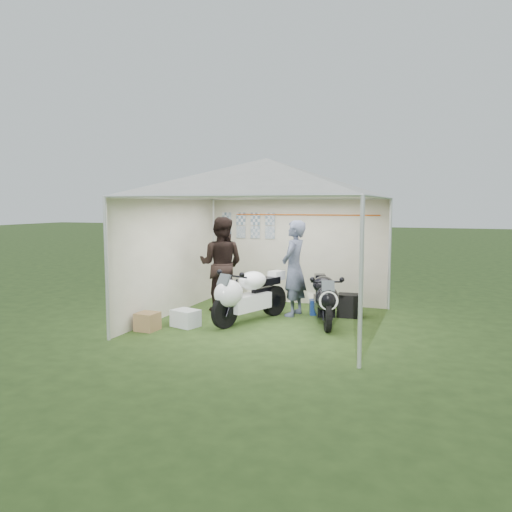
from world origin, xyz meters
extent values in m
plane|color=#263C17|center=(0.00, 0.00, 0.00)|extent=(80.00, 80.00, 0.00)
cylinder|color=silver|center=(-2.00, -2.00, 1.15)|extent=(0.06, 0.06, 2.30)
cylinder|color=silver|center=(2.00, -2.00, 1.15)|extent=(0.06, 0.06, 2.30)
cylinder|color=silver|center=(-2.00, 2.00, 1.15)|extent=(0.06, 0.06, 2.30)
cylinder|color=silver|center=(2.00, 2.00, 1.15)|extent=(0.06, 0.06, 2.30)
cube|color=silver|center=(0.00, 2.00, 1.15)|extent=(4.00, 0.02, 2.30)
cube|color=silver|center=(-2.00, 0.00, 1.15)|extent=(0.02, 4.00, 2.30)
cube|color=silver|center=(2.00, 0.00, 1.15)|extent=(0.02, 4.00, 2.30)
pyramid|color=silver|center=(0.00, 0.00, 2.65)|extent=(5.66, 5.66, 0.70)
cube|color=#99A5B7|center=(-1.65, 1.98, 1.85)|extent=(0.22, 0.02, 0.28)
cube|color=#99A5B7|center=(-1.30, 1.98, 1.85)|extent=(0.22, 0.02, 0.28)
cube|color=#99A5B7|center=(-0.95, 1.98, 1.85)|extent=(0.22, 0.01, 0.28)
cube|color=#99A5B7|center=(-0.60, 1.98, 1.85)|extent=(0.22, 0.01, 0.28)
cube|color=#99A5B7|center=(-1.65, 1.98, 1.55)|extent=(0.22, 0.02, 0.28)
cube|color=#99A5B7|center=(-1.30, 1.98, 1.55)|extent=(0.22, 0.01, 0.28)
cube|color=#99A5B7|center=(-0.95, 1.98, 1.55)|extent=(0.22, 0.02, 0.28)
cube|color=#99A5B7|center=(-0.60, 1.98, 1.55)|extent=(0.22, 0.01, 0.28)
cylinder|color=#D8590C|center=(0.20, 1.97, 1.95)|extent=(3.20, 0.02, 0.02)
cylinder|color=black|center=(-0.55, -0.66, 0.29)|extent=(0.30, 0.59, 0.59)
cylinder|color=black|center=(-0.06, 0.63, 0.29)|extent=(0.35, 0.60, 0.59)
cube|color=white|center=(-0.32, -0.06, 0.37)|extent=(0.64, 0.99, 0.29)
ellipsoid|color=white|center=(-0.51, -0.56, 0.61)|extent=(0.62, 0.71, 0.49)
ellipsoid|color=white|center=(-0.29, 0.03, 0.77)|extent=(0.62, 0.72, 0.35)
cube|color=black|center=(-0.15, 0.40, 0.71)|extent=(0.45, 0.64, 0.14)
cube|color=white|center=(-0.03, 0.70, 0.78)|extent=(0.31, 0.35, 0.18)
cube|color=black|center=(-0.18, 0.31, 0.54)|extent=(0.28, 0.54, 0.10)
cube|color=#3F474C|center=(-0.55, -0.67, 0.86)|extent=(0.27, 0.22, 0.21)
cylinder|color=black|center=(1.20, -0.28, 0.27)|extent=(0.26, 0.54, 0.54)
cylinder|color=black|center=(0.80, 0.92, 0.27)|extent=(0.30, 0.56, 0.54)
cube|color=black|center=(1.01, 0.28, 0.34)|extent=(0.57, 0.91, 0.27)
ellipsoid|color=black|center=(1.17, -0.19, 0.56)|extent=(0.56, 0.64, 0.45)
ellipsoid|color=black|center=(0.99, 0.36, 0.71)|extent=(0.56, 0.66, 0.32)
cube|color=black|center=(0.87, 0.71, 0.65)|extent=(0.40, 0.59, 0.13)
cube|color=black|center=(0.77, 0.99, 0.72)|extent=(0.28, 0.32, 0.16)
cube|color=maroon|center=(0.90, 0.62, 0.50)|extent=(0.24, 0.50, 0.09)
cube|color=#3F474C|center=(1.21, -0.30, 0.80)|extent=(0.25, 0.19, 0.19)
cylinder|color=white|center=(1.24, -0.38, 0.56)|extent=(0.31, 0.12, 0.33)
cube|color=#2242A8|center=(0.77, 1.01, 0.15)|extent=(0.45, 0.36, 0.29)
imported|color=black|center=(-1.19, 0.63, 0.96)|extent=(1.01, 0.83, 1.93)
imported|color=#515974|center=(0.31, 0.76, 0.93)|extent=(0.51, 0.72, 1.87)
cube|color=black|center=(1.36, 1.01, 0.22)|extent=(0.46, 0.38, 0.45)
cube|color=silver|center=(-1.26, -0.78, 0.15)|extent=(0.54, 0.47, 0.30)
cube|color=olive|center=(-1.75, -1.25, 0.16)|extent=(0.36, 0.36, 0.31)
camera|label=1|loc=(2.94, -8.55, 2.18)|focal=35.00mm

